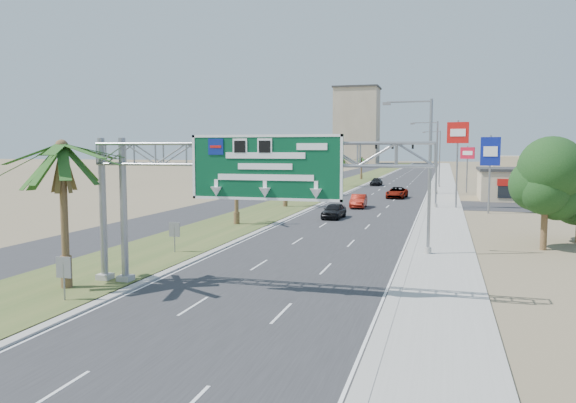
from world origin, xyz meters
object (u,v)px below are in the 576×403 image
Objects in this scene: car_left_lane at (334,211)px; pole_sign_blue at (490,155)px; pole_sign_red_near at (458,139)px; car_far at (376,182)px; signal_mast at (423,162)px; palm_near at (62,147)px; store_building at (550,185)px; sign_gantry at (236,166)px; car_mid_lane at (358,201)px; car_right_lane at (397,193)px; pole_sign_red_far at (467,156)px.

pole_sign_blue is (15.00, 8.64, 5.45)m from car_left_lane.
pole_sign_red_near is at bearing 126.27° from pole_sign_blue.
signal_mast is at bearing -60.92° from car_far.
car_far is 40.73m from pole_sign_red_near.
store_building is (31.20, 58.00, -4.93)m from palm_near.
signal_mast is (6.23, 62.05, -1.21)m from sign_gantry.
pole_sign_red_near reaches higher than car_mid_lane.
car_right_lane is (-19.90, -2.07, -1.24)m from store_building.
car_far is at bearing 137.22° from store_building.
car_far is (-2.74, 79.95, -5.38)m from sign_gantry.
pole_sign_red_far reaches higher than car_far.
palm_near is at bearing -103.44° from car_mid_lane.
car_left_lane is at bearing 76.97° from palm_near.
car_far is (-2.64, 40.05, -0.10)m from car_mid_lane.
car_mid_lane is 14.48m from car_right_lane.
store_building is at bearing 61.72° from palm_near.
car_mid_lane reaches higher than car_left_lane.
palm_near is at bearing -118.28° from store_building.
pole_sign_red_far is at bearing 73.74° from car_left_lane.
store_building is 2.47× the size of pole_sign_red_far.
store_building is 19.41m from pole_sign_red_near.
car_left_lane is 0.81× the size of car_right_lane.
store_building reaches higher than car_left_lane.
pole_sign_red_far is at bearing -37.18° from car_far.
car_far is at bearing 111.75° from pole_sign_blue.
pole_sign_blue is at bearing -87.61° from pole_sign_red_far.
car_mid_lane is at bearing -145.07° from store_building.
palm_near is at bearing -166.68° from sign_gantry.
pole_sign_blue is (7.83, -24.21, 1.36)m from signal_mast.
car_mid_lane is at bearing -99.42° from car_right_lane.
signal_mast is at bearing 84.26° from sign_gantry.
palm_near reaches higher than signal_mast.
pole_sign_red_far is at bearing 79.15° from sign_gantry.
store_building is at bearing -47.02° from pole_sign_red_far.
signal_mast is 25.48m from pole_sign_blue.
pole_sign_blue is (3.24, -4.41, -1.80)m from pole_sign_red_near.
sign_gantry reaches higher than car_right_lane.
palm_near is (-8.14, -1.93, 0.87)m from sign_gantry.
car_right_lane is (3.26, 14.10, -0.02)m from car_mid_lane.
sign_gantry is 40.37m from pole_sign_blue.
pole_sign_blue is at bearing -52.41° from car_right_lane.
palm_near is at bearing -106.92° from pole_sign_red_far.
pole_sign_red_near is at bearing 51.73° from car_left_lane.
car_right_lane is 0.54× the size of pole_sign_red_near.
pole_sign_red_near is at bearing -67.75° from car_far.
pole_sign_blue is at bearing -65.79° from car_far.
palm_near is 1.77× the size of car_mid_lane.
pole_sign_red_near is at bearing -94.66° from pole_sign_red_far.
store_building reaches higher than car_far.
car_far is 20.85m from pole_sign_red_far.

